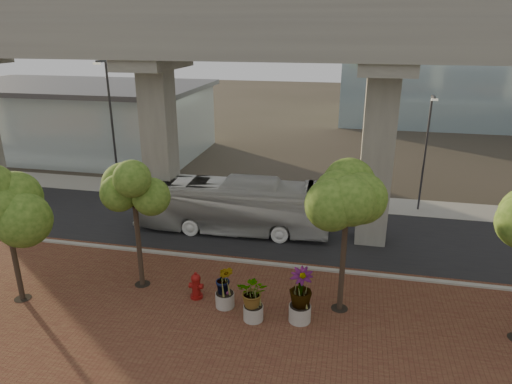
# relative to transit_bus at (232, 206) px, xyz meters

# --- Properties ---
(ground) EXTENTS (160.00, 160.00, 0.00)m
(ground) POSITION_rel_transit_bus_xyz_m (1.73, -1.64, -1.54)
(ground) COLOR #342F25
(ground) RESTS_ON ground
(brick_plaza) EXTENTS (70.00, 13.00, 0.06)m
(brick_plaza) POSITION_rel_transit_bus_xyz_m (1.73, -9.64, -1.51)
(brick_plaza) COLOR brown
(brick_plaza) RESTS_ON ground
(asphalt_road) EXTENTS (90.00, 8.00, 0.04)m
(asphalt_road) POSITION_rel_transit_bus_xyz_m (1.73, 0.36, -1.52)
(asphalt_road) COLOR black
(asphalt_road) RESTS_ON ground
(curb_strip) EXTENTS (70.00, 0.25, 0.16)m
(curb_strip) POSITION_rel_transit_bus_xyz_m (1.73, -3.64, -1.46)
(curb_strip) COLOR #9C9A91
(curb_strip) RESTS_ON ground
(far_sidewalk) EXTENTS (90.00, 3.00, 0.06)m
(far_sidewalk) POSITION_rel_transit_bus_xyz_m (1.73, 5.86, -1.51)
(far_sidewalk) COLOR #9C9A91
(far_sidewalk) RESTS_ON ground
(transit_viaduct) EXTENTS (72.00, 5.60, 12.40)m
(transit_viaduct) POSITION_rel_transit_bus_xyz_m (1.73, 0.36, 5.75)
(transit_viaduct) COLOR gray
(transit_viaduct) RESTS_ON ground
(station_pavilion) EXTENTS (23.00, 13.00, 6.30)m
(station_pavilion) POSITION_rel_transit_bus_xyz_m (-18.27, 14.36, 1.68)
(station_pavilion) COLOR silver
(station_pavilion) RESTS_ON ground
(transit_bus) EXTENTS (11.10, 2.92, 3.07)m
(transit_bus) POSITION_rel_transit_bus_xyz_m (0.00, 0.00, 0.00)
(transit_bus) COLOR silver
(transit_bus) RESTS_ON ground
(fire_hydrant) EXTENTS (0.60, 0.54, 1.21)m
(fire_hydrant) POSITION_rel_transit_bus_xyz_m (0.31, -7.14, -0.90)
(fire_hydrant) COLOR maroon
(fire_hydrant) RESTS_ON ground
(planter_front) EXTENTS (1.77, 1.77, 1.95)m
(planter_front) POSITION_rel_transit_bus_xyz_m (3.05, -8.16, -0.29)
(planter_front) COLOR gray
(planter_front) RESTS_ON ground
(planter_right) EXTENTS (2.16, 2.16, 2.30)m
(planter_right) POSITION_rel_transit_bus_xyz_m (4.87, -7.86, -0.08)
(planter_right) COLOR gray
(planter_right) RESTS_ON ground
(planter_left) EXTENTS (1.76, 1.76, 1.94)m
(planter_left) POSITION_rel_transit_bus_xyz_m (1.69, -7.52, -0.30)
(planter_left) COLOR #9D998E
(planter_left) RESTS_ON ground
(street_tree_far_west) EXTENTS (3.47, 3.47, 5.94)m
(street_tree_far_west) POSITION_rel_transit_bus_xyz_m (-7.01, -8.80, 2.86)
(street_tree_far_west) COLOR #423225
(street_tree_far_west) RESTS_ON ground
(street_tree_near_west) EXTENTS (3.18, 3.18, 6.19)m
(street_tree_near_west) POSITION_rel_transit_bus_xyz_m (-2.46, -6.63, 3.24)
(street_tree_near_west) COLOR #423225
(street_tree_near_west) RESTS_ON ground
(street_tree_near_east) EXTENTS (3.87, 3.87, 6.93)m
(street_tree_near_east) POSITION_rel_transit_bus_xyz_m (6.40, -6.68, 3.67)
(street_tree_near_east) COLOR #423225
(street_tree_near_east) RESTS_ON ground
(streetlamp_west) EXTENTS (0.45, 1.31, 9.03)m
(streetlamp_west) POSITION_rel_transit_bus_xyz_m (-10.28, 5.74, 3.73)
(streetlamp_west) COLOR #292A2E
(streetlamp_west) RESTS_ON ground
(streetlamp_east) EXTENTS (0.36, 1.06, 7.31)m
(streetlamp_east) POSITION_rel_transit_bus_xyz_m (10.89, 5.49, 2.73)
(streetlamp_east) COLOR #313136
(streetlamp_east) RESTS_ON ground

